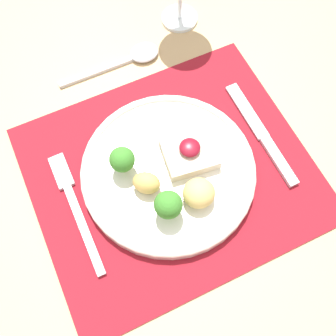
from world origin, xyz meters
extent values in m
plane|color=#4C4742|center=(0.00, 0.00, 0.00)|extent=(8.00, 8.00, 0.00)
cube|color=tan|center=(0.00, 0.00, 0.71)|extent=(1.46, 1.11, 0.03)
cylinder|color=tan|center=(0.66, 0.49, 0.35)|extent=(0.06, 0.06, 0.70)
cube|color=maroon|center=(0.00, 0.00, 0.73)|extent=(0.42, 0.36, 0.00)
cylinder|color=silver|center=(-0.01, 0.00, 0.74)|extent=(0.26, 0.26, 0.02)
torus|color=silver|center=(-0.01, 0.00, 0.75)|extent=(0.26, 0.26, 0.01)
cube|color=beige|center=(0.03, 0.01, 0.76)|extent=(0.08, 0.08, 0.02)
ellipsoid|color=maroon|center=(0.03, 0.01, 0.77)|extent=(0.03, 0.03, 0.01)
cylinder|color=#84B256|center=(-0.06, 0.03, 0.75)|extent=(0.01, 0.01, 0.02)
sphere|color=#387A28|center=(-0.06, 0.03, 0.78)|extent=(0.04, 0.04, 0.04)
cylinder|color=#84B256|center=(-0.03, -0.06, 0.75)|extent=(0.01, 0.01, 0.02)
sphere|color=#387A28|center=(-0.03, -0.06, 0.78)|extent=(0.04, 0.04, 0.04)
ellipsoid|color=tan|center=(-0.05, -0.01, 0.76)|extent=(0.05, 0.05, 0.03)
ellipsoid|color=tan|center=(0.02, -0.06, 0.76)|extent=(0.05, 0.05, 0.04)
cube|color=silver|center=(-0.15, -0.03, 0.73)|extent=(0.01, 0.14, 0.01)
cube|color=silver|center=(-0.15, 0.07, 0.73)|extent=(0.02, 0.06, 0.01)
cube|color=silver|center=(0.16, -0.05, 0.73)|extent=(0.02, 0.09, 0.01)
cube|color=silver|center=(0.16, 0.04, 0.73)|extent=(0.02, 0.11, 0.00)
cube|color=silver|center=(-0.04, 0.22, 0.73)|extent=(0.14, 0.01, 0.01)
ellipsoid|color=silver|center=(0.05, 0.22, 0.73)|extent=(0.05, 0.04, 0.01)
cylinder|color=white|center=(0.15, 0.27, 0.73)|extent=(0.07, 0.07, 0.01)
cylinder|color=white|center=(0.15, 0.27, 0.77)|extent=(0.01, 0.01, 0.08)
camera|label=1|loc=(-0.10, -0.21, 1.28)|focal=42.00mm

